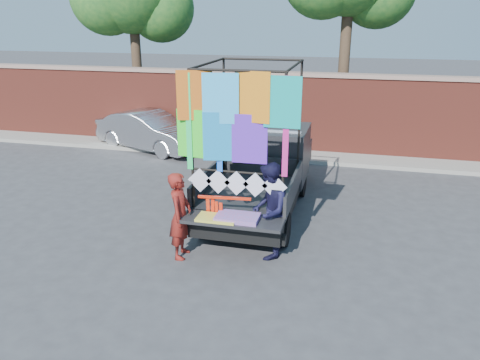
% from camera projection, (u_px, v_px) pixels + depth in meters
% --- Properties ---
extents(ground, '(90.00, 90.00, 0.00)m').
position_uv_depth(ground, '(265.00, 248.00, 9.18)').
color(ground, '#38383A').
rests_on(ground, ground).
extents(brick_wall, '(30.00, 0.45, 2.61)m').
position_uv_depth(brick_wall, '(308.00, 113.00, 15.14)').
color(brick_wall, maroon).
rests_on(brick_wall, ground).
extents(curb, '(30.00, 1.20, 0.12)m').
position_uv_depth(curb, '(303.00, 156.00, 14.92)').
color(curb, gray).
rests_on(curb, ground).
extents(pickup_truck, '(2.19, 5.49, 3.46)m').
position_uv_depth(pickup_truck, '(265.00, 168.00, 11.18)').
color(pickup_truck, black).
rests_on(pickup_truck, ground).
extents(sedan, '(4.15, 2.64, 1.29)m').
position_uv_depth(sedan, '(150.00, 131.00, 15.71)').
color(sedan, '#B3B4BA').
rests_on(sedan, ground).
extents(woman, '(0.44, 0.63, 1.66)m').
position_uv_depth(woman, '(180.00, 216.00, 8.61)').
color(woman, maroon).
rests_on(woman, ground).
extents(man, '(0.74, 0.92, 1.83)m').
position_uv_depth(man, '(269.00, 211.00, 8.61)').
color(man, '#151434').
rests_on(man, ground).
extents(streamer_bundle, '(0.98, 0.15, 0.67)m').
position_uv_depth(streamer_bundle, '(219.00, 207.00, 8.59)').
color(streamer_bundle, red).
rests_on(streamer_bundle, ground).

